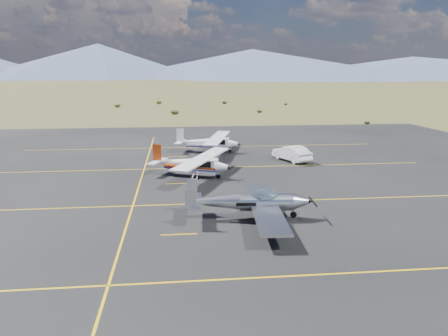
# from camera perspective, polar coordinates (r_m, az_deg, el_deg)

# --- Properties ---
(ground) EXTENTS (1600.00, 1600.00, 0.00)m
(ground) POSITION_cam_1_polar(r_m,az_deg,el_deg) (27.71, 0.29, -5.82)
(ground) COLOR #383D1C
(ground) RESTS_ON ground
(apron) EXTENTS (72.00, 72.00, 0.02)m
(apron) POSITION_cam_1_polar(r_m,az_deg,el_deg) (34.38, -1.05, -2.14)
(apron) COLOR black
(apron) RESTS_ON ground
(aircraft_low_wing) EXTENTS (7.37, 10.27, 2.23)m
(aircraft_low_wing) POSITION_cam_1_polar(r_m,az_deg,el_deg) (26.30, 3.61, -4.43)
(aircraft_low_wing) COLOR #BABCC1
(aircraft_low_wing) RESTS_ON apron
(aircraft_cessna) EXTENTS (7.44, 9.85, 2.58)m
(aircraft_cessna) POSITION_cam_1_polar(r_m,az_deg,el_deg) (36.73, -4.31, 0.63)
(aircraft_cessna) COLOR white
(aircraft_cessna) RESTS_ON apron
(aircraft_plain) EXTENTS (6.63, 10.16, 2.57)m
(aircraft_plain) POSITION_cam_1_polar(r_m,az_deg,el_deg) (47.49, -2.07, 3.41)
(aircraft_plain) COLOR white
(aircraft_plain) RESTS_ON apron
(sedan) EXTENTS (3.22, 4.92, 1.53)m
(sedan) POSITION_cam_1_polar(r_m,az_deg,el_deg) (43.55, 8.84, 1.92)
(sedan) COLOR white
(sedan) RESTS_ON apron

